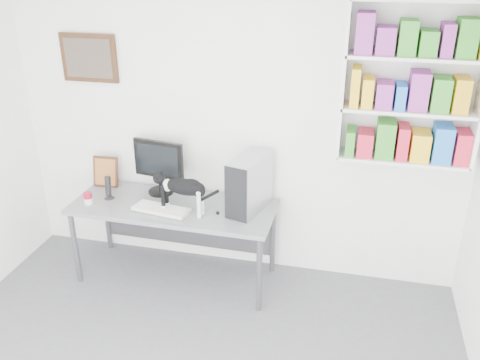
% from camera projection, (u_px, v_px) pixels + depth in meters
% --- Properties ---
extents(room, '(4.01, 4.01, 2.70)m').
position_uv_depth(room, '(143.00, 247.00, 2.64)').
color(room, '#5C5D62').
rests_on(room, ground).
extents(bookshelf, '(1.03, 0.28, 1.24)m').
position_uv_depth(bookshelf, '(412.00, 84.00, 3.78)').
color(bookshelf, silver).
rests_on(bookshelf, room).
extents(wall_art, '(0.52, 0.04, 0.42)m').
position_uv_depth(wall_art, '(89.00, 58.00, 4.43)').
color(wall_art, '#3F2414').
rests_on(wall_art, room).
extents(desk, '(1.78, 0.72, 0.74)m').
position_uv_depth(desk, '(176.00, 241.00, 4.57)').
color(desk, slate).
rests_on(desk, room).
extents(monitor, '(0.51, 0.30, 0.51)m').
position_uv_depth(monitor, '(159.00, 167.00, 4.54)').
color(monitor, black).
rests_on(monitor, desk).
extents(keyboard, '(0.51, 0.26, 0.04)m').
position_uv_depth(keyboard, '(161.00, 209.00, 4.30)').
color(keyboard, silver).
rests_on(keyboard, desk).
extents(pc_tower, '(0.33, 0.51, 0.48)m').
position_uv_depth(pc_tower, '(250.00, 184.00, 4.25)').
color(pc_tower, '#AAAAAF').
rests_on(pc_tower, desk).
extents(speaker, '(0.11, 0.11, 0.22)m').
position_uv_depth(speaker, '(108.00, 187.00, 4.49)').
color(speaker, black).
rests_on(speaker, desk).
extents(leaning_print, '(0.24, 0.11, 0.30)m').
position_uv_depth(leaning_print, '(106.00, 171.00, 4.72)').
color(leaning_print, '#3F2414').
rests_on(leaning_print, desk).
extents(soup_can, '(0.08, 0.08, 0.11)m').
position_uv_depth(soup_can, '(88.00, 198.00, 4.42)').
color(soup_can, '#A70E26').
rests_on(soup_can, desk).
extents(cat, '(0.55, 0.20, 0.33)m').
position_uv_depth(cat, '(184.00, 195.00, 4.21)').
color(cat, black).
rests_on(cat, desk).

